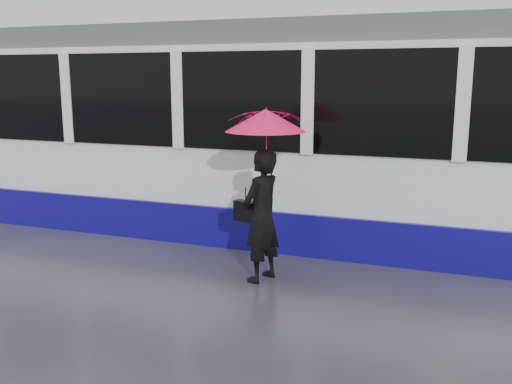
% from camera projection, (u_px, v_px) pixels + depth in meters
% --- Properties ---
extents(ground, '(90.00, 90.00, 0.00)m').
position_uv_depth(ground, '(196.00, 275.00, 7.44)').
color(ground, '#2E2E33').
rests_on(ground, ground).
extents(rails, '(34.00, 1.51, 0.02)m').
position_uv_depth(rails, '(261.00, 228.00, 9.74)').
color(rails, '#3F3D38').
rests_on(rails, ground).
extents(tram, '(26.00, 2.56, 3.35)m').
position_uv_depth(tram, '(137.00, 128.00, 10.23)').
color(tram, white).
rests_on(tram, ground).
extents(woman, '(0.56, 0.70, 1.68)m').
position_uv_depth(woman, '(261.00, 216.00, 7.11)').
color(woman, black).
rests_on(woman, ground).
extents(umbrella, '(1.23, 1.23, 1.13)m').
position_uv_depth(umbrella, '(265.00, 136.00, 6.89)').
color(umbrella, '#DF128A').
rests_on(umbrella, ground).
extents(handbag, '(0.32, 0.21, 0.44)m').
position_uv_depth(handbag, '(246.00, 211.00, 7.19)').
color(handbag, black).
rests_on(handbag, ground).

